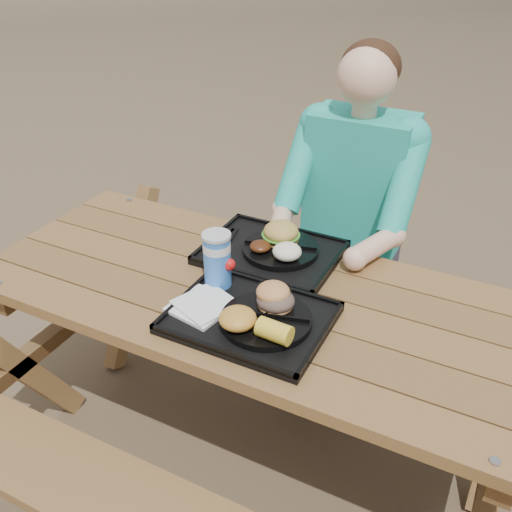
% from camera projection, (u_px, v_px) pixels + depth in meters
% --- Properties ---
extents(ground, '(60.00, 60.00, 0.00)m').
position_uv_depth(ground, '(256.00, 452.00, 2.17)').
color(ground, '#999999').
rests_on(ground, ground).
extents(picnic_table, '(1.80, 1.49, 0.75)m').
position_uv_depth(picnic_table, '(256.00, 380.00, 1.97)').
color(picnic_table, '#999999').
rests_on(picnic_table, ground).
extents(tray_near, '(0.45, 0.35, 0.02)m').
position_uv_depth(tray_near, '(250.00, 319.00, 1.64)').
color(tray_near, black).
rests_on(tray_near, picnic_table).
extents(tray_far, '(0.45, 0.35, 0.02)m').
position_uv_depth(tray_far, '(271.00, 253.00, 1.95)').
color(tray_far, black).
rests_on(tray_far, picnic_table).
extents(plate_near, '(0.26, 0.26, 0.02)m').
position_uv_depth(plate_near, '(266.00, 320.00, 1.61)').
color(plate_near, black).
rests_on(plate_near, tray_near).
extents(plate_far, '(0.26, 0.26, 0.02)m').
position_uv_depth(plate_far, '(280.00, 249.00, 1.93)').
color(plate_far, black).
rests_on(plate_far, tray_far).
extents(napkin_stack, '(0.18, 0.18, 0.02)m').
position_uv_depth(napkin_stack, '(201.00, 305.00, 1.67)').
color(napkin_stack, white).
rests_on(napkin_stack, tray_near).
extents(soda_cup, '(0.08, 0.08, 0.17)m').
position_uv_depth(soda_cup, '(217.00, 261.00, 1.73)').
color(soda_cup, blue).
rests_on(soda_cup, tray_near).
extents(condiment_bbq, '(0.05, 0.05, 0.03)m').
position_uv_depth(condiment_bbq, '(266.00, 288.00, 1.73)').
color(condiment_bbq, black).
rests_on(condiment_bbq, tray_near).
extents(condiment_mustard, '(0.05, 0.05, 0.03)m').
position_uv_depth(condiment_mustard, '(283.00, 296.00, 1.70)').
color(condiment_mustard, orange).
rests_on(condiment_mustard, tray_near).
extents(sandwich, '(0.10, 0.10, 0.11)m').
position_uv_depth(sandwich, '(276.00, 291.00, 1.61)').
color(sandwich, '#CE8749').
rests_on(sandwich, plate_near).
extents(mac_cheese, '(0.11, 0.11, 0.05)m').
position_uv_depth(mac_cheese, '(238.00, 318.00, 1.55)').
color(mac_cheese, gold).
rests_on(mac_cheese, plate_near).
extents(corn_cob, '(0.10, 0.10, 0.06)m').
position_uv_depth(corn_cob, '(274.00, 331.00, 1.50)').
color(corn_cob, yellow).
rests_on(corn_cob, plate_near).
extents(cutlery_far, '(0.05, 0.14, 0.01)m').
position_uv_depth(cutlery_far, '(230.00, 237.00, 2.02)').
color(cutlery_far, black).
rests_on(cutlery_far, tray_far).
extents(burger, '(0.12, 0.12, 0.11)m').
position_uv_depth(burger, '(281.00, 227.00, 1.93)').
color(burger, gold).
rests_on(burger, plate_far).
extents(baked_beans, '(0.07, 0.07, 0.03)m').
position_uv_depth(baked_beans, '(260.00, 246.00, 1.90)').
color(baked_beans, '#4C230F').
rests_on(baked_beans, plate_far).
extents(potato_salad, '(0.10, 0.10, 0.05)m').
position_uv_depth(potato_salad, '(287.00, 252.00, 1.85)').
color(potato_salad, white).
rests_on(potato_salad, plate_far).
extents(diner, '(0.48, 0.84, 1.28)m').
position_uv_depth(diner, '(352.00, 234.00, 2.31)').
color(diner, '#1DCCCD').
rests_on(diner, ground).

